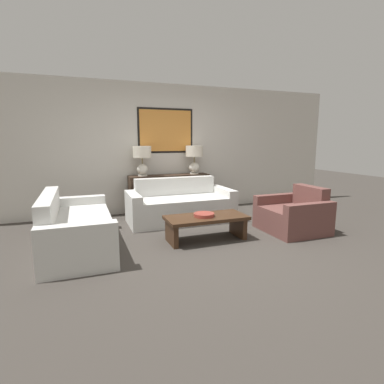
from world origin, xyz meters
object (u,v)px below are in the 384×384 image
Objects in this scene: console_table at (170,194)px; coffee_table at (206,222)px; decorative_bowl at (204,215)px; table_lamp_left at (142,157)px; couch_by_side at (75,229)px; armchair_near_back_wall at (294,216)px; table_lamp_right at (194,156)px; couch_by_back_wall at (180,206)px.

console_table is 1.90m from coffee_table.
table_lamp_left is at bearing 105.67° from decorative_bowl.
console_table is 2.44m from couch_by_side.
armchair_near_back_wall reaches higher than decorative_bowl.
table_lamp_left is 1.11m from table_lamp_right.
console_table is at bearing 180.00° from table_lamp_right.
coffee_table is at bearing -89.37° from console_table.
table_lamp_right is 2.17m from coffee_table.
couch_by_back_wall is 2.01× the size of armchair_near_back_wall.
console_table reaches higher than couch_by_back_wall.
table_lamp_left is 2.13m from decorative_bowl.
table_lamp_right is at bearing 0.00° from table_lamp_left.
table_lamp_left is 0.31× the size of couch_by_side.
decorative_bowl is at bearing -74.33° from table_lamp_left.
console_table is 1.72× the size of armchair_near_back_wall.
table_lamp_left is 2.18m from coffee_table.
decorative_bowl is (-0.02, -1.91, -0.00)m from console_table.
table_lamp_left reaches higher than couch_by_back_wall.
table_lamp_left is at bearing 51.49° from couch_by_side.
table_lamp_right is 0.48× the size of coffee_table.
couch_by_side is 1.84m from decorative_bowl.
table_lamp_left is 1.00× the size of table_lamp_right.
couch_by_back_wall is 2.04m from couch_by_side.
coffee_table is at bearing -8.81° from couch_by_side.
console_table is 0.72m from couch_by_back_wall.
couch_by_back_wall is at bearing 140.90° from armchair_near_back_wall.
armchair_near_back_wall reaches higher than coffee_table.
couch_by_back_wall and couch_by_side have the same top height.
couch_by_back_wall is 1.19m from coffee_table.
couch_by_back_wall reaches higher than coffee_table.
coffee_table is at bearing 176.69° from armchair_near_back_wall.
couch_by_back_wall is 6.28× the size of decorative_bowl.
table_lamp_right is 1.92× the size of decorative_bowl.
console_table reaches higher than armchair_near_back_wall.
couch_by_back_wall reaches higher than decorative_bowl.
armchair_near_back_wall is at bearing -6.32° from couch_by_side.
table_lamp_right is (1.11, 0.00, 0.00)m from table_lamp_left.
couch_by_back_wall is (0.55, -0.71, -0.90)m from table_lamp_left.
table_lamp_right is 1.27m from couch_by_back_wall.
couch_by_side is 3.42m from armchair_near_back_wall.
console_table is 5.37× the size of decorative_bowl.
console_table is 2.80× the size of table_lamp_right.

